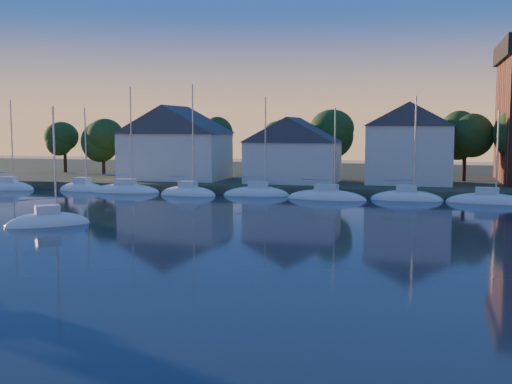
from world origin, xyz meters
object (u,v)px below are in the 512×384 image
(clubhouse_west, at_px, (176,142))
(drifting_sailboat_left, at_px, (48,224))
(clubhouse_centre, at_px, (293,149))
(clubhouse_east, at_px, (410,142))

(clubhouse_west, height_order, drifting_sailboat_left, clubhouse_west)
(clubhouse_centre, distance_m, drifting_sailboat_left, 36.00)
(clubhouse_west, relative_size, drifting_sailboat_left, 1.28)
(clubhouse_west, bearing_deg, clubhouse_east, 1.91)
(clubhouse_east, bearing_deg, clubhouse_centre, -171.87)
(clubhouse_centre, xyz_separation_m, drifting_sailboat_left, (-13.36, -33.05, -5.04))
(clubhouse_west, bearing_deg, clubhouse_centre, -3.58)
(clubhouse_centre, height_order, drifting_sailboat_left, drifting_sailboat_left)
(clubhouse_centre, bearing_deg, drifting_sailboat_left, -112.00)
(clubhouse_west, height_order, clubhouse_east, clubhouse_east)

